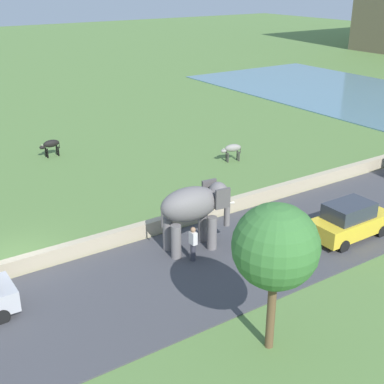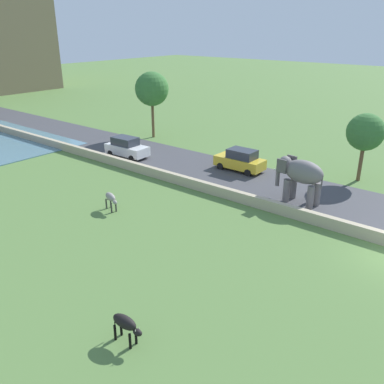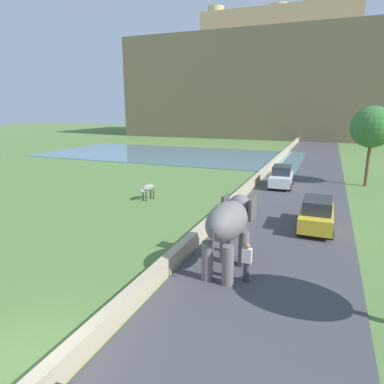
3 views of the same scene
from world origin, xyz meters
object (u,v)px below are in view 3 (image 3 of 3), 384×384
car_white (281,177)px  person_beside_elephant (247,262)px  cow_grey (148,188)px  elephant (229,224)px  car_yellow (317,214)px

car_white → person_beside_elephant: bearing=-86.9°
cow_grey → elephant: bearing=-45.7°
car_yellow → cow_grey: car_yellow is taller
elephant → person_beside_elephant: size_ratio=2.17×
person_beside_elephant → car_white: 17.08m
elephant → person_beside_elephant: elephant is taller
car_white → cow_grey: (-8.45, -7.69, -0.06)m
cow_grey → car_white: bearing=42.3°
car_white → cow_grey: bearing=-137.7°
person_beside_elephant → cow_grey: bearing=135.0°
person_beside_elephant → cow_grey: (-9.38, 9.37, -0.04)m
person_beside_elephant → car_yellow: bearing=72.8°
person_beside_elephant → car_yellow: size_ratio=0.41×
elephant → cow_grey: size_ratio=2.49×
car_white → car_yellow: same height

